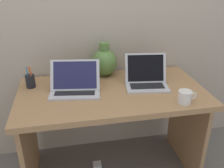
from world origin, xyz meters
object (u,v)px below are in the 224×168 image
at_px(laptop_left, 75,84).
at_px(laptop_right, 146,77).
at_px(green_vase, 104,62).
at_px(power_brick, 97,165).
at_px(pen_cup, 30,81).
at_px(coffee_mug, 185,97).

height_order(laptop_left, laptop_right, laptop_right).
xyz_separation_m(green_vase, power_brick, (-0.11, -0.23, -0.84)).
distance_m(pen_cup, power_brick, 0.90).
distance_m(laptop_right, green_vase, 0.37).
height_order(green_vase, pen_cup, green_vase).
relative_size(green_vase, pen_cup, 1.59).
xyz_separation_m(laptop_left, pen_cup, (-0.31, 0.13, -0.01)).
distance_m(green_vase, coffee_mug, 0.70).
bearing_deg(laptop_right, pen_cup, 171.80).
xyz_separation_m(laptop_right, green_vase, (-0.27, 0.24, 0.05)).
bearing_deg(pen_cup, coffee_mug, -23.19).
relative_size(laptop_left, coffee_mug, 3.00).
bearing_deg(pen_cup, power_brick, -13.44).
relative_size(coffee_mug, pen_cup, 0.73).
bearing_deg(laptop_right, laptop_left, -179.22).
height_order(laptop_right, coffee_mug, laptop_right).
height_order(laptop_right, green_vase, green_vase).
relative_size(laptop_left, pen_cup, 2.20).
relative_size(green_vase, coffee_mug, 2.17).
height_order(coffee_mug, pen_cup, pen_cup).
bearing_deg(laptop_left, green_vase, 45.24).
height_order(laptop_right, pen_cup, laptop_right).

